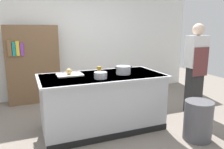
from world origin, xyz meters
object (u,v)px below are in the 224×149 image
object	(u,v)px
stock_pot	(123,70)
bookshelf	(33,65)
onion	(69,72)
person_chef	(196,66)
trash_bin	(198,120)
mixing_bowl	(101,75)
juice_cup	(99,69)

from	to	relation	value
stock_pot	bookshelf	xyz separation A→B (m)	(-1.31, 1.86, -0.11)
onion	person_chef	size ratio (longest dim) A/B	0.06
person_chef	bookshelf	xyz separation A→B (m)	(-2.87, 1.79, -0.06)
trash_bin	bookshelf	xyz separation A→B (m)	(-2.15, 2.69, 0.56)
stock_pot	mixing_bowl	xyz separation A→B (m)	(-0.45, -0.16, -0.02)
stock_pot	bookshelf	size ratio (longest dim) A/B	0.18
onion	stock_pot	size ratio (longest dim) A/B	0.32
mixing_bowl	bookshelf	bearing A→B (deg)	113.14
mixing_bowl	bookshelf	size ratio (longest dim) A/B	0.11
bookshelf	stock_pot	bearing A→B (deg)	-54.79
onion	trash_bin	world-z (taller)	onion
juice_cup	mixing_bowl	bearing A→B (deg)	-106.18
person_chef	trash_bin	bearing A→B (deg)	123.44
bookshelf	onion	bearing A→B (deg)	-74.29
onion	trash_bin	bearing A→B (deg)	-31.73
stock_pot	juice_cup	bearing A→B (deg)	137.54
onion	stock_pot	distance (m)	0.87
onion	person_chef	distance (m)	2.41
stock_pot	trash_bin	world-z (taller)	stock_pot
trash_bin	stock_pot	bearing A→B (deg)	135.01
stock_pot	bookshelf	bearing A→B (deg)	125.21
bookshelf	juice_cup	bearing A→B (deg)	-57.61
onion	juice_cup	xyz separation A→B (m)	(0.53, 0.08, -0.02)
person_chef	bookshelf	bearing A→B (deg)	40.12
onion	bookshelf	world-z (taller)	bookshelf
stock_pot	mixing_bowl	world-z (taller)	stock_pot
trash_bin	bookshelf	world-z (taller)	bookshelf
onion	mixing_bowl	world-z (taller)	onion
person_chef	bookshelf	distance (m)	3.38
mixing_bowl	trash_bin	bearing A→B (deg)	-27.67
onion	bookshelf	xyz separation A→B (m)	(-0.46, 1.65, -0.12)
juice_cup	trash_bin	distance (m)	1.74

